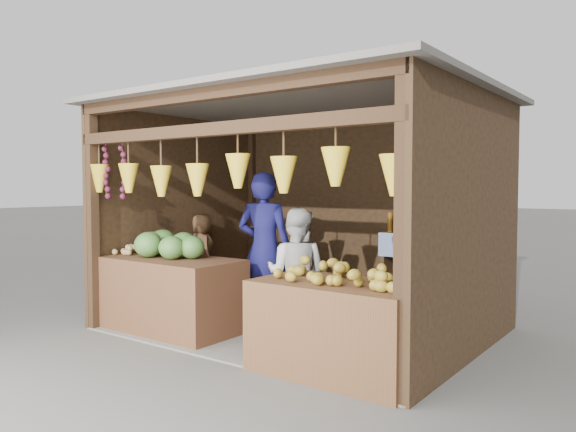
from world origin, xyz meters
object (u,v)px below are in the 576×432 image
Objects in this scene: counter_left at (170,294)px; vendor_seated at (202,250)px; counter_right at (339,328)px; man_standing at (264,249)px; woman_standing at (296,274)px.

counter_left is 1.69× the size of vendor_seated.
man_standing is at bearing 149.49° from counter_right.
counter_right is 0.82× the size of man_standing.
woman_standing reaches higher than vendor_seated.
counter_left is at bearing 176.77° from counter_right.
man_standing is 0.68m from woman_standing.
vendor_seated is (-1.40, 0.36, -0.14)m from man_standing.
man_standing reaches higher than woman_standing.
counter_right is at bearing 127.11° from woman_standing.
counter_left reaches higher than counter_right.
man_standing is (-1.59, 0.94, 0.51)m from counter_right.
counter_right is 1.50× the size of vendor_seated.
woman_standing is 1.42× the size of vendor_seated.
counter_left is at bearing 144.00° from vendor_seated.
counter_left is at bearing 30.23° from man_standing.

